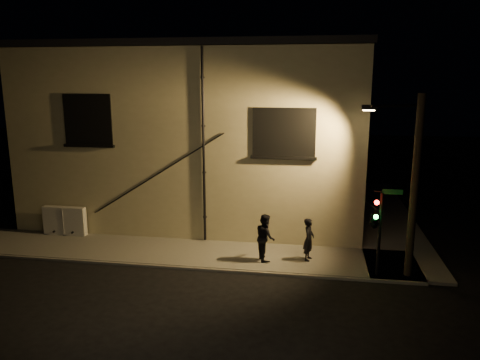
% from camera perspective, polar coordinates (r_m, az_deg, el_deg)
% --- Properties ---
extents(ground, '(90.00, 90.00, 0.00)m').
position_cam_1_polar(ground, '(18.03, -0.78, -11.14)').
color(ground, black).
extents(sidewalk, '(21.00, 16.00, 0.12)m').
position_cam_1_polar(sidewalk, '(21.93, 4.39, -6.64)').
color(sidewalk, '#5E5C54').
rests_on(sidewalk, ground).
extents(building, '(16.20, 12.23, 8.80)m').
position_cam_1_polar(building, '(26.09, -3.90, 6.22)').
color(building, tan).
rests_on(building, ground).
extents(utility_cabinet, '(1.99, 0.34, 1.31)m').
position_cam_1_polar(utility_cabinet, '(22.96, -20.57, -4.67)').
color(utility_cabinet, beige).
rests_on(utility_cabinet, sidewalk).
extents(pedestrian_a, '(0.54, 0.70, 1.70)m').
position_cam_1_polar(pedestrian_a, '(18.73, 8.38, -7.16)').
color(pedestrian_a, black).
rests_on(pedestrian_a, sidewalk).
extents(pedestrian_b, '(0.97, 1.09, 1.86)m').
position_cam_1_polar(pedestrian_b, '(18.56, 3.10, -6.97)').
color(pedestrian_b, black).
rests_on(pedestrian_b, sidewalk).
extents(traffic_signal, '(1.34, 1.91, 3.24)m').
position_cam_1_polar(traffic_signal, '(17.32, 16.14, -4.56)').
color(traffic_signal, black).
rests_on(traffic_signal, sidewalk).
extents(streetlamp_pole, '(2.01, 1.38, 6.69)m').
position_cam_1_polar(streetlamp_pole, '(17.56, 20.15, -0.24)').
color(streetlamp_pole, black).
rests_on(streetlamp_pole, ground).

